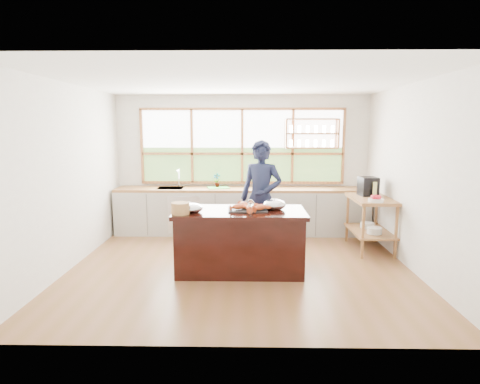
{
  "coord_description": "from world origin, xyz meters",
  "views": [
    {
      "loc": [
        0.11,
        -5.77,
        2.05
      ],
      "look_at": [
        -0.0,
        0.15,
        1.11
      ],
      "focal_mm": 30.0,
      "sensor_mm": 36.0,
      "label": 1
    }
  ],
  "objects_px": {
    "wicker_basket": "(180,208)",
    "cook": "(261,198)",
    "espresso_machine": "(368,186)",
    "island": "(240,241)"
  },
  "relations": [
    {
      "from": "island",
      "to": "cook",
      "type": "distance_m",
      "value": 0.99
    },
    {
      "from": "cook",
      "to": "island",
      "type": "bearing_deg",
      "value": -93.72
    },
    {
      "from": "cook",
      "to": "wicker_basket",
      "type": "height_order",
      "value": "cook"
    },
    {
      "from": "island",
      "to": "wicker_basket",
      "type": "height_order",
      "value": "wicker_basket"
    },
    {
      "from": "wicker_basket",
      "to": "cook",
      "type": "bearing_deg",
      "value": 43.19
    },
    {
      "from": "wicker_basket",
      "to": "espresso_machine",
      "type": "bearing_deg",
      "value": 27.69
    },
    {
      "from": "island",
      "to": "cook",
      "type": "relative_size",
      "value": 0.99
    },
    {
      "from": "island",
      "to": "espresso_machine",
      "type": "height_order",
      "value": "espresso_machine"
    },
    {
      "from": "espresso_machine",
      "to": "wicker_basket",
      "type": "height_order",
      "value": "espresso_machine"
    },
    {
      "from": "espresso_machine",
      "to": "wicker_basket",
      "type": "distance_m",
      "value": 3.38
    }
  ]
}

